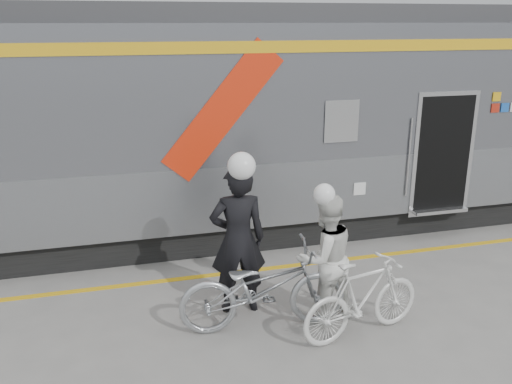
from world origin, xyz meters
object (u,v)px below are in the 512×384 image
object	(u,v)px
woman	(325,258)
bicycle_left	(263,288)
man	(238,240)
bicycle_right	(363,298)

from	to	relation	value
woman	bicycle_left	bearing A→B (deg)	-8.93
bicycle_left	woman	size ratio (longest dim) A/B	1.25
bicycle_left	woman	xyz separation A→B (m)	(0.85, 0.05, 0.30)
man	bicycle_left	bearing A→B (deg)	114.34
woman	bicycle_right	world-z (taller)	woman
woman	man	bearing A→B (deg)	-37.75
man	bicycle_right	size ratio (longest dim) A/B	1.19
bicycle_right	bicycle_left	bearing A→B (deg)	54.23
bicycle_right	man	bearing A→B (deg)	39.87
man	woman	size ratio (longest dim) A/B	1.20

